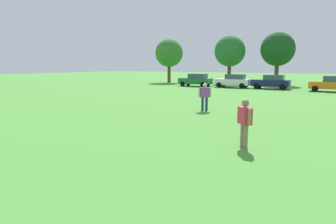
{
  "coord_description": "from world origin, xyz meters",
  "views": [
    {
      "loc": [
        6.82,
        2.75,
        2.86
      ],
      "look_at": [
        2.42,
        10.61,
        1.43
      ],
      "focal_mm": 31.87,
      "sensor_mm": 36.0,
      "label": 1
    }
  ],
  "objects": [
    {
      "name": "parked_car_navy_2",
      "position": [
        0.21,
        39.85,
        0.86
      ],
      "size": [
        4.3,
        2.02,
        1.68
      ],
      "rotation": [
        0.0,
        0.0,
        3.14
      ],
      "color": "#141E4C",
      "rests_on": "ground"
    },
    {
      "name": "parked_car_green_0",
      "position": [
        -9.45,
        39.48,
        0.86
      ],
      "size": [
        4.3,
        2.02,
        1.68
      ],
      "rotation": [
        0.0,
        0.0,
        3.14
      ],
      "color": "#196B38",
      "rests_on": "ground"
    },
    {
      "name": "ground_plane",
      "position": [
        0.0,
        30.0,
        0.0
      ],
      "size": [
        160.0,
        160.0,
        0.0
      ],
      "primitive_type": "plane",
      "color": "#4C9338"
    },
    {
      "name": "parked_car_white_1",
      "position": [
        -4.41,
        39.69,
        0.86
      ],
      "size": [
        4.3,
        2.02,
        1.68
      ],
      "rotation": [
        0.0,
        0.0,
        3.14
      ],
      "color": "white",
      "rests_on": "ground"
    },
    {
      "name": "tree_right",
      "position": [
        -0.6,
        47.82,
        4.99
      ],
      "size": [
        4.75,
        4.75,
        7.4
      ],
      "color": "brown",
      "rests_on": "ground"
    },
    {
      "name": "tree_far_left",
      "position": [
        -17.0,
        45.68,
        4.7
      ],
      "size": [
        4.47,
        4.47,
        6.96
      ],
      "color": "brown",
      "rests_on": "ground"
    },
    {
      "name": "adult_bystander",
      "position": [
        4.19,
        12.9,
        1.0
      ],
      "size": [
        0.59,
        0.64,
        1.69
      ],
      "rotation": [
        0.0,
        0.0,
        2.27
      ],
      "color": "#8C7259",
      "rests_on": "ground"
    },
    {
      "name": "tree_left",
      "position": [
        -7.37,
        47.21,
        4.85
      ],
      "size": [
        4.61,
        4.61,
        7.18
      ],
      "color": "brown",
      "rests_on": "ground"
    },
    {
      "name": "bystander_near_trees",
      "position": [
        -0.23,
        20.06,
        1.03
      ],
      "size": [
        0.68,
        0.6,
        1.74
      ],
      "rotation": [
        0.0,
        0.0,
        3.8
      ],
      "color": "navy",
      "rests_on": "ground"
    },
    {
      "name": "parked_car_orange_3",
      "position": [
        6.55,
        39.1,
        0.86
      ],
      "size": [
        4.3,
        2.02,
        1.68
      ],
      "rotation": [
        0.0,
        0.0,
        3.14
      ],
      "color": "orange",
      "rests_on": "ground"
    }
  ]
}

